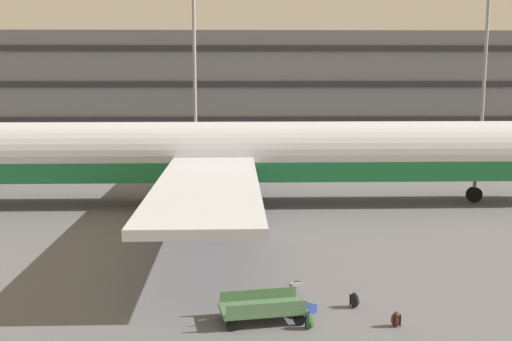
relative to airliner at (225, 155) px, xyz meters
name	(u,v)px	position (x,y,z in m)	size (l,w,h in m)	color
ground_plane	(143,206)	(-4.74, -0.47, -2.90)	(600.00, 600.00, 0.00)	#5B5B60
terminal_structure	(198,83)	(-4.74, 45.85, 3.37)	(142.41, 16.14, 12.53)	slate
airliner	(225,155)	(0.00, 0.00, 0.00)	(43.69, 35.44, 10.08)	silver
light_mast_left	(194,8)	(-4.01, 30.96, 11.39)	(1.80, 0.50, 25.10)	gray
light_mast_center_left	(487,35)	(27.07, 30.96, 8.64)	(1.80, 0.50, 19.76)	gray
suitcase_large	(296,294)	(2.80, -16.22, -2.48)	(0.45, 0.38, 0.87)	gray
suitcase_purple	(305,310)	(3.03, -16.94, -2.77)	(0.81, 0.86, 0.25)	navy
backpack_small	(355,300)	(4.72, -16.41, -2.66)	(0.40, 0.42, 0.54)	black
backpack_silver	(310,321)	(3.05, -18.11, -2.66)	(0.35, 0.36, 0.54)	#264C26
backpack_orange	(396,320)	(5.70, -17.98, -2.68)	(0.36, 0.28, 0.50)	#592619
baggage_cart	(262,308)	(1.64, -17.49, -2.47)	(3.37, 1.74, 0.82)	#4C724C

